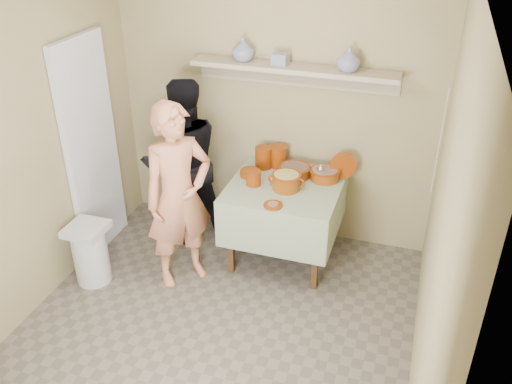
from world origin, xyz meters
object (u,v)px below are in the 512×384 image
at_px(person_cook, 179,197).
at_px(cazuela_rice, 286,180).
at_px(serving_table, 285,196).
at_px(person_helper, 183,162).
at_px(trash_bin, 90,253).

bearing_deg(person_cook, cazuela_rice, -16.88).
relative_size(person_cook, serving_table, 1.68).
distance_m(person_helper, serving_table, 1.02).
xyz_separation_m(person_helper, serving_table, (1.01, -0.06, -0.16)).
relative_size(person_cook, person_helper, 1.02).
relative_size(serving_table, cazuela_rice, 2.95).
bearing_deg(serving_table, person_helper, 176.85).
distance_m(person_cook, cazuela_rice, 0.93).
distance_m(person_helper, trash_bin, 1.17).
relative_size(serving_table, trash_bin, 1.74).
height_order(person_cook, cazuela_rice, person_cook).
relative_size(person_cook, trash_bin, 2.92).
xyz_separation_m(person_cook, trash_bin, (-0.74, -0.29, -0.53)).
bearing_deg(cazuela_rice, trash_bin, -152.50).
height_order(cazuela_rice, trash_bin, cazuela_rice).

